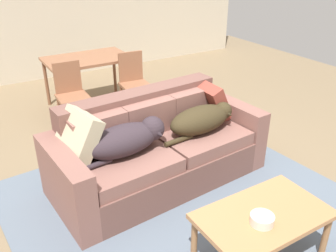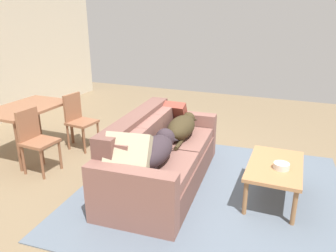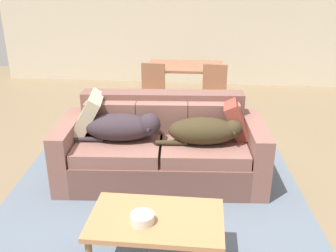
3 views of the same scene
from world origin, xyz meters
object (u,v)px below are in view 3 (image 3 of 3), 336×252
throw_pillow_by_right_arm (237,119)px  dining_table (185,70)px  throw_pillow_by_left_arm (87,115)px  dog_on_left_cushion (124,127)px  dining_chair_near_left (152,90)px  coffee_table (156,223)px  bowl_on_coffee_table (142,218)px  dog_on_right_cushion (206,131)px  dining_chair_near_right (214,92)px  couch (162,148)px

throw_pillow_by_right_arm → dining_table: bearing=107.7°
throw_pillow_by_right_arm → throw_pillow_by_left_arm: bearing=-175.8°
dog_on_left_cushion → throw_pillow_by_right_arm: bearing=8.2°
dining_chair_near_left → throw_pillow_by_right_arm: bearing=-51.5°
dog_on_left_cushion → dining_table: dog_on_left_cushion is taller
coffee_table → bowl_on_coffee_table: (-0.09, -0.07, 0.09)m
dog_on_right_cushion → throw_pillow_by_right_arm: size_ratio=2.17×
dining_chair_near_left → dining_chair_near_right: bearing=1.4°
dining_chair_near_right → dining_table: bearing=133.5°
throw_pillow_by_right_arm → dining_chair_near_right: 1.59m
throw_pillow_by_right_arm → bowl_on_coffee_table: size_ratio=2.32×
throw_pillow_by_right_arm → coffee_table: 1.71m
coffee_table → bowl_on_coffee_table: 0.15m
throw_pillow_by_left_arm → dining_chair_near_left: throw_pillow_by_left_arm is taller
dining_chair_near_left → dining_chair_near_right: (0.93, -0.02, 0.00)m
dog_on_right_cushion → throw_pillow_by_left_arm: (-1.29, 0.14, 0.07)m
throw_pillow_by_right_arm → bowl_on_coffee_table: bearing=-115.6°
throw_pillow_by_right_arm → couch: bearing=-171.4°
dog_on_left_cushion → couch: bearing=15.8°
throw_pillow_by_left_arm → dining_chair_near_right: (1.40, 1.69, -0.21)m
throw_pillow_by_left_arm → coffee_table: (0.95, -1.42, -0.31)m
dog_on_right_cushion → dining_table: 2.45m
dog_on_left_cushion → dog_on_right_cushion: size_ratio=1.05×
dog_on_right_cushion → dining_chair_near_left: size_ratio=1.00×
couch → coffee_table: couch is taller
couch → dog_on_left_cushion: bearing=-164.2°
dog_on_right_cushion → dining_table: dog_on_right_cushion is taller
throw_pillow_by_left_arm → coffee_table: size_ratio=0.48×
couch → dog_on_left_cushion: size_ratio=2.43×
dog_on_right_cushion → coffee_table: 1.35m
couch → dining_table: size_ratio=1.83×
coffee_table → dining_chair_near_right: dining_chair_near_right is taller
dog_on_left_cushion → dining_chair_near_left: 1.85m
bowl_on_coffee_table → dining_chair_near_right: 3.22m
dog_on_left_cushion → throw_pillow_by_right_arm: (1.19, 0.26, 0.03)m
throw_pillow_by_right_arm → dining_table: throw_pillow_by_right_arm is taller
throw_pillow_by_left_arm → throw_pillow_by_right_arm: throw_pillow_by_left_arm is taller
coffee_table → dining_chair_near_left: 3.16m
dining_table → dining_chair_near_left: 0.77m
dining_table → dining_chair_near_left: size_ratio=1.39×
dining_chair_near_left → bowl_on_coffee_table: bearing=-80.8°
couch → throw_pillow_by_left_arm: bearing=175.6°
dog_on_right_cushion → dining_table: size_ratio=0.72×
dining_chair_near_left → dining_table: bearing=53.9°
coffee_table → dining_table: (-0.01, 3.71, 0.28)m
coffee_table → dining_chair_near_right: (0.45, 3.11, 0.10)m
dining_chair_near_right → dining_chair_near_left: bearing=-175.3°
throw_pillow_by_left_arm → throw_pillow_by_right_arm: 1.63m
dog_on_right_cushion → bowl_on_coffee_table: dog_on_right_cushion is taller
dining_table → dining_chair_near_right: bearing=-52.1°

